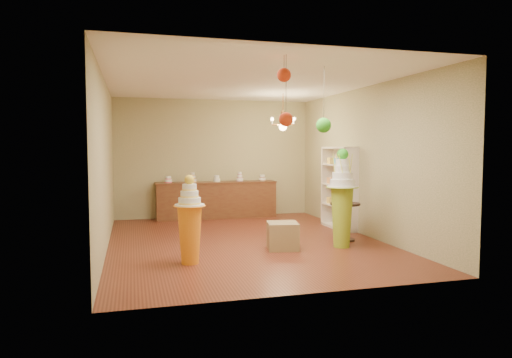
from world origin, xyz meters
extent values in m
plane|color=#592518|center=(0.00, 0.00, 0.00)|extent=(6.50, 6.50, 0.00)
plane|color=white|center=(0.00, 0.00, 3.00)|extent=(6.50, 6.50, 0.00)
cube|color=tan|center=(0.00, 3.25, 1.50)|extent=(5.00, 0.04, 3.00)
cube|color=tan|center=(0.00, -3.25, 1.50)|extent=(5.00, 0.04, 3.00)
cube|color=tan|center=(-2.50, 0.00, 1.50)|extent=(0.04, 6.50, 3.00)
cube|color=tan|center=(2.50, 0.00, 1.50)|extent=(0.04, 6.50, 3.00)
cone|color=#8EAC25|center=(1.56, -0.96, 0.54)|extent=(0.52, 0.52, 1.07)
cylinder|color=white|center=(1.56, -0.96, 1.09)|extent=(0.70, 0.70, 0.03)
cylinder|color=white|center=(1.56, -0.96, 1.16)|extent=(0.57, 0.57, 0.12)
cylinder|color=white|center=(1.56, -0.96, 1.28)|extent=(0.47, 0.47, 0.12)
cylinder|color=white|center=(1.56, -0.96, 1.40)|extent=(0.38, 0.38, 0.12)
cylinder|color=white|center=(1.56, -0.96, 1.52)|extent=(0.31, 0.31, 0.12)
sphere|color=green|center=(1.56, -0.96, 1.67)|extent=(0.20, 0.20, 0.20)
cone|color=orange|center=(-1.21, -1.41, 0.44)|extent=(0.48, 0.48, 0.89)
cylinder|color=white|center=(-1.21, -1.41, 0.90)|extent=(0.57, 0.57, 0.03)
cylinder|color=white|center=(-1.21, -1.41, 0.97)|extent=(0.43, 0.43, 0.10)
cylinder|color=white|center=(-1.21, -1.41, 1.07)|extent=(0.34, 0.34, 0.10)
cylinder|color=white|center=(-1.21, -1.41, 1.18)|extent=(0.27, 0.27, 0.10)
sphere|color=gold|center=(-1.21, -1.41, 1.29)|extent=(0.15, 0.15, 0.15)
cube|color=olive|center=(0.48, -0.84, 0.24)|extent=(0.61, 0.61, 0.47)
cube|color=#59311C|center=(0.00, 2.97, 0.45)|extent=(3.00, 0.50, 0.90)
cube|color=#59311C|center=(0.00, 2.97, 0.91)|extent=(3.04, 0.54, 0.03)
cylinder|color=white|center=(-1.20, 2.97, 1.00)|extent=(0.18, 0.18, 0.16)
cylinder|color=white|center=(-0.60, 2.97, 1.04)|extent=(0.18, 0.18, 0.24)
cylinder|color=white|center=(0.00, 2.97, 1.00)|extent=(0.18, 0.18, 0.16)
cylinder|color=white|center=(0.60, 2.97, 1.04)|extent=(0.18, 0.18, 0.24)
cylinder|color=white|center=(1.20, 2.97, 1.00)|extent=(0.18, 0.18, 0.16)
cube|color=silver|center=(2.48, 0.80, 0.90)|extent=(0.04, 1.20, 1.80)
cube|color=silver|center=(2.32, 0.80, 0.50)|extent=(0.30, 1.14, 0.03)
cube|color=silver|center=(2.32, 0.80, 0.95)|extent=(0.30, 1.14, 0.03)
cube|color=silver|center=(2.32, 0.80, 1.40)|extent=(0.30, 1.14, 0.03)
cylinder|color=black|center=(1.87, -0.46, 0.02)|extent=(0.39, 0.39, 0.04)
cylinder|color=black|center=(1.87, -0.46, 0.35)|extent=(0.08, 0.08, 0.71)
cylinder|color=black|center=(1.87, -0.46, 0.71)|extent=(0.58, 0.58, 0.04)
imported|color=silver|center=(1.87, -0.46, 0.83)|extent=(0.26, 0.26, 0.21)
cylinder|color=#474133|center=(-0.08, -2.63, 2.58)|extent=(0.01, 0.01, 0.84)
sphere|color=#A82C11|center=(-0.08, -2.63, 2.16)|extent=(0.19, 0.19, 0.19)
cylinder|color=#474133|center=(0.74, -1.98, 2.56)|extent=(0.01, 0.01, 0.88)
sphere|color=green|center=(0.74, -1.98, 2.12)|extent=(0.23, 0.23, 0.23)
cylinder|color=#474133|center=(-0.10, -2.58, 2.87)|extent=(0.01, 0.01, 0.26)
sphere|color=#A82C11|center=(-0.10, -2.58, 2.74)|extent=(0.19, 0.19, 0.19)
cylinder|color=#C18444|center=(1.26, 1.48, 2.75)|extent=(0.02, 0.02, 0.50)
cylinder|color=#C18444|center=(1.26, 1.48, 2.45)|extent=(0.10, 0.10, 0.30)
sphere|color=#FFC78C|center=(1.26, 1.48, 2.25)|extent=(0.18, 0.18, 0.18)
camera|label=1|loc=(-2.05, -8.35, 1.79)|focal=32.00mm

